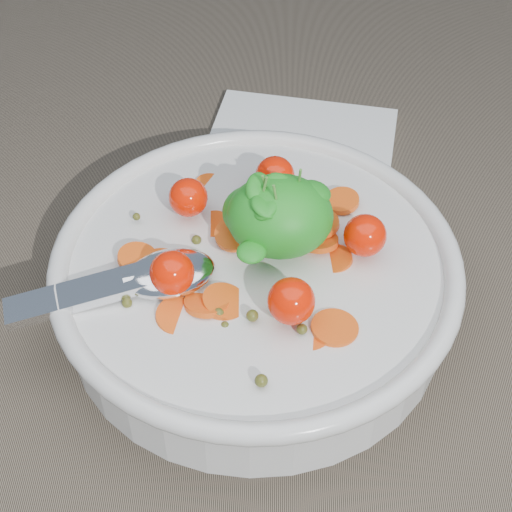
{
  "coord_description": "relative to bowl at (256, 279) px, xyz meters",
  "views": [
    {
      "loc": [
        0.04,
        -0.36,
        0.43
      ],
      "look_at": [
        0.03,
        -0.01,
        0.05
      ],
      "focal_mm": 55.0,
      "sensor_mm": 36.0,
      "label": 1
    }
  ],
  "objects": [
    {
      "name": "ground",
      "position": [
        -0.03,
        0.01,
        -0.03
      ],
      "size": [
        6.0,
        6.0,
        0.0
      ],
      "primitive_type": "plane",
      "color": "#6A5D4C",
      "rests_on": "ground"
    },
    {
      "name": "bowl",
      "position": [
        0.0,
        0.0,
        0.0
      ],
      "size": [
        0.29,
        0.27,
        0.12
      ],
      "color": "silver",
      "rests_on": "ground"
    },
    {
      "name": "napkin",
      "position": [
        0.03,
        0.18,
        -0.03
      ],
      "size": [
        0.18,
        0.16,
        0.01
      ],
      "primitive_type": "cube",
      "rotation": [
        0.0,
        0.0,
        -0.17
      ],
      "color": "white",
      "rests_on": "ground"
    }
  ]
}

